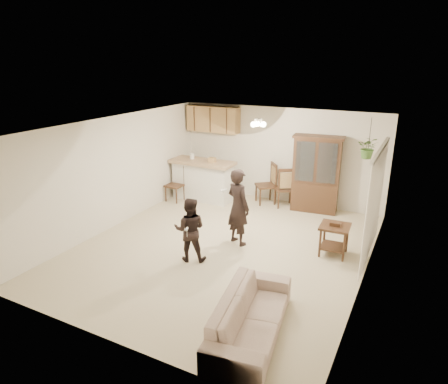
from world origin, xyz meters
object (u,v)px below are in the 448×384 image
at_px(adult, 238,203).
at_px(child, 190,227).
at_px(sofa, 251,312).
at_px(china_hutch, 316,175).
at_px(side_table, 334,239).
at_px(chair_hutch_right, 284,195).
at_px(chair_hutch_left, 265,192).
at_px(chair_bar, 175,191).

distance_m(adult, child, 1.21).
height_order(sofa, china_hutch, china_hutch).
xyz_separation_m(sofa, china_hutch, (-0.50, 5.15, 0.58)).
relative_size(side_table, chair_hutch_right, 0.64).
bearing_deg(side_table, adult, -168.06).
bearing_deg(side_table, child, -148.33).
bearing_deg(chair_hutch_left, chair_bar, -105.52).
relative_size(side_table, chair_hutch_left, 0.63).
bearing_deg(chair_bar, china_hutch, 17.97).
height_order(sofa, chair_hutch_right, chair_hutch_right).
distance_m(sofa, chair_bar, 5.80).
xyz_separation_m(child, chair_bar, (-2.15, 2.66, -0.40)).
xyz_separation_m(adult, chair_hutch_left, (-0.39, 2.54, -0.59)).
height_order(sofa, child, child).
bearing_deg(child, chair_bar, -73.32).
height_order(china_hutch, chair_bar, china_hutch).
distance_m(adult, chair_hutch_right, 2.63).
distance_m(child, chair_hutch_right, 3.70).
relative_size(sofa, child, 1.39).
height_order(child, chair_bar, child).
distance_m(child, china_hutch, 3.93).
height_order(adult, side_table, adult).
distance_m(side_table, chair_hutch_left, 3.13).
relative_size(adult, child, 1.33).
xyz_separation_m(china_hutch, chair_bar, (-3.55, -1.00, -0.67)).
distance_m(sofa, side_table, 3.00).
relative_size(adult, chair_hutch_left, 1.65).
bearing_deg(sofa, adult, 19.74).
distance_m(china_hutch, side_table, 2.48).
distance_m(chair_bar, chair_hutch_left, 2.44).
height_order(sofa, chair_hutch_left, chair_hutch_left).
height_order(china_hutch, chair_hutch_right, china_hutch).
bearing_deg(chair_hutch_left, china_hutch, 53.56).
height_order(adult, child, adult).
xyz_separation_m(adult, side_table, (1.90, 0.40, -0.58)).
xyz_separation_m(sofa, chair_hutch_right, (-1.28, 5.12, -0.07)).
bearing_deg(china_hutch, chair_hutch_right, 175.97).
xyz_separation_m(child, chair_hutch_left, (0.10, 3.62, -0.37)).
relative_size(sofa, chair_hutch_right, 1.76).
relative_size(adult, china_hutch, 0.94).
xyz_separation_m(side_table, chair_bar, (-4.54, 1.19, -0.05)).
bearing_deg(chair_bar, adult, -28.76).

